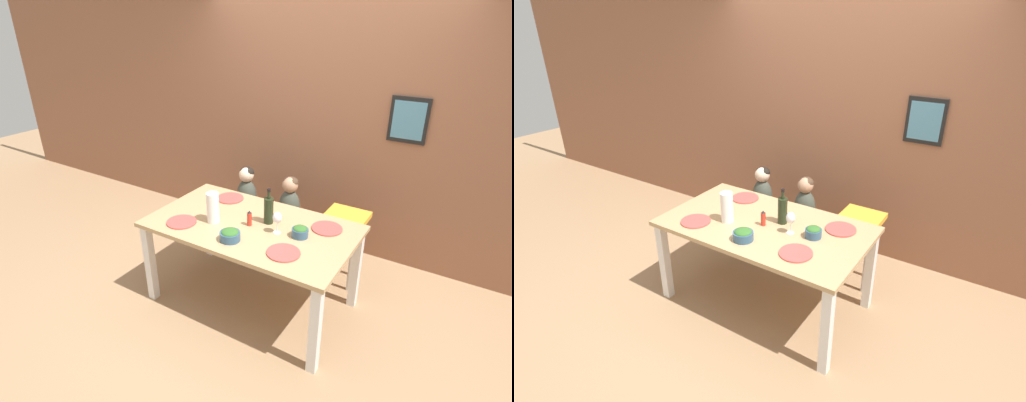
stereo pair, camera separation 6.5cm
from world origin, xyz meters
TOP-DOWN VIEW (x-y plane):
  - ground_plane at (0.00, 0.00)m, footprint 14.00×14.00m
  - wall_back at (0.00, 1.30)m, footprint 10.00×0.09m
  - dining_table at (0.00, 0.00)m, footprint 1.66×0.95m
  - chair_far_left at (-0.50, 0.71)m, footprint 0.43×0.37m
  - chair_far_center at (-0.01, 0.71)m, footprint 0.43×0.37m
  - chair_right_highchair at (0.56, 0.71)m, footprint 0.36×0.31m
  - person_child_left at (-0.50, 0.71)m, footprint 0.21×0.19m
  - person_child_center at (-0.01, 0.71)m, footprint 0.21×0.19m
  - wine_bottle at (0.10, 0.10)m, footprint 0.08×0.08m
  - paper_towel_roll at (-0.29, -0.12)m, footprint 0.10×0.10m
  - wine_glass_near at (0.24, -0.01)m, footprint 0.07×0.07m
  - salad_bowl_large at (-0.01, -0.29)m, footprint 0.16×0.16m
  - salad_bowl_small at (0.42, 0.03)m, footprint 0.13×0.13m
  - dinner_plate_front_left at (-0.50, -0.27)m, footprint 0.24×0.24m
  - dinner_plate_back_left at (-0.42, 0.31)m, footprint 0.24×0.24m
  - dinner_plate_back_right at (0.55, 0.25)m, footprint 0.24×0.24m
  - dinner_plate_front_right at (0.42, -0.24)m, footprint 0.24×0.24m
  - condiment_bottle_hot_sauce at (-0.01, -0.02)m, footprint 0.04×0.04m

SIDE VIEW (x-z plane):
  - ground_plane at x=0.00m, z-range 0.00..0.00m
  - chair_far_left at x=-0.50m, z-range 0.15..0.61m
  - chair_far_center at x=-0.01m, z-range 0.15..0.61m
  - chair_right_highchair at x=0.56m, z-range 0.19..0.90m
  - dining_table at x=0.00m, z-range 0.29..1.05m
  - person_child_left at x=-0.50m, z-range 0.46..0.93m
  - person_child_center at x=-0.01m, z-range 0.46..0.93m
  - dinner_plate_front_left at x=-0.50m, z-range 0.77..0.78m
  - dinner_plate_back_left at x=-0.42m, z-range 0.77..0.78m
  - dinner_plate_back_right at x=0.55m, z-range 0.77..0.78m
  - dinner_plate_front_right at x=0.42m, z-range 0.77..0.78m
  - salad_bowl_large at x=-0.01m, z-range 0.77..0.86m
  - salad_bowl_small at x=0.42m, z-range 0.77..0.86m
  - condiment_bottle_hot_sauce at x=-0.01m, z-range 0.76..0.89m
  - wine_bottle at x=0.10m, z-range 0.73..1.03m
  - paper_towel_roll at x=-0.29m, z-range 0.77..1.02m
  - wine_glass_near at x=0.24m, z-range 0.81..0.99m
  - wall_back at x=0.00m, z-range 0.00..2.70m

